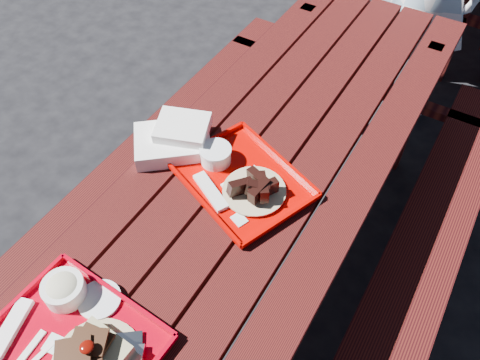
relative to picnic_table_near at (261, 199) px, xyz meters
The scene contains 5 objects.
ground 0.56m from the picnic_table_near, ahead, with size 60.00×60.00×0.00m, color black.
picnic_table_near is the anchor object (origin of this frame).
near_tray 0.79m from the picnic_table_near, 98.04° to the right, with size 0.43×0.35×0.13m.
far_tray 0.24m from the picnic_table_near, 104.89° to the right, with size 0.49×0.44×0.07m.
white_cloth 0.38m from the picnic_table_near, 163.12° to the right, with size 0.31×0.30×0.10m.
Camera 1 is at (0.47, -0.92, 1.90)m, focal length 35.00 mm.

